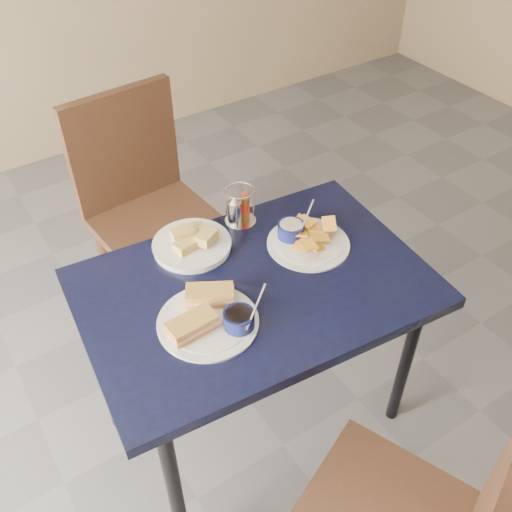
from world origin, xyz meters
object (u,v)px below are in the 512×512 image
plantain_plate (303,238)px  condiment_caddy (239,209)px  sandwich_plate (211,316)px  bread_basket (192,243)px  dining_table (255,301)px  chair_far (144,195)px

plantain_plate → condiment_caddy: size_ratio=2.03×
sandwich_plate → plantain_plate: (0.43, 0.14, -0.00)m
condiment_caddy → plantain_plate: bearing=-60.7°
sandwich_plate → bread_basket: (0.11, 0.31, -0.00)m
sandwich_plate → dining_table: bearing=17.3°
chair_far → plantain_plate: (0.25, -0.77, 0.19)m
chair_far → plantain_plate: bearing=-72.3°
chair_far → bread_basket: (-0.08, -0.59, 0.19)m
chair_far → sandwich_plate: chair_far is taller
bread_basket → condiment_caddy: 0.21m
bread_basket → condiment_caddy: (0.20, 0.03, 0.04)m
chair_far → sandwich_plate: 0.95m
condiment_caddy → bread_basket: bearing=-170.4°
dining_table → sandwich_plate: bearing=-162.7°
sandwich_plate → plantain_plate: 0.45m
plantain_plate → bread_basket: 0.37m
dining_table → chair_far: size_ratio=1.12×
plantain_plate → condiment_caddy: bearing=119.3°
sandwich_plate → plantain_plate: size_ratio=1.13×
plantain_plate → condiment_caddy: (-0.12, 0.21, 0.04)m
condiment_caddy → sandwich_plate: bearing=-132.0°
dining_table → chair_far: bearing=90.3°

